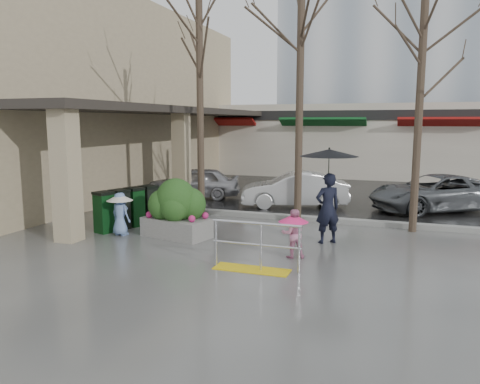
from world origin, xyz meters
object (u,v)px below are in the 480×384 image
Objects in this scene: child_pink at (293,230)px; car_a at (194,183)px; tree_west at (200,56)px; news_boxes at (127,208)px; woman at (328,184)px; child_blue at (120,209)px; tree_mideast at (422,54)px; handrail at (254,253)px; car_b at (294,190)px; planter at (177,209)px; tree_midwest at (301,46)px; car_c at (435,193)px.

car_a reaches higher than child_pink.
news_boxes is (-1.34, -2.25, -4.51)m from tree_west.
child_blue is (-5.42, -1.05, -0.80)m from woman.
tree_mideast reaches higher than child_blue.
handrail is 7.49m from car_b.
planter is (1.52, 0.36, 0.05)m from child_blue.
handrail is 3.52m from planter.
child_blue is 0.56× the size of news_boxes.
handrail is 0.51× the size of car_a.
tree_west is at bearing -180.00° from tree_mideast.
tree_west is 2.79× the size of woman.
tree_mideast is 1.70× the size of car_b.
child_pink is (-0.51, -1.57, -0.86)m from woman.
planter is at bearing -39.88° from child_pink.
tree_midwest is (-0.16, 4.80, 4.86)m from handrail.
woman is at bearing -133.49° from child_pink.
woman is 5.58m from child_blue.
tree_west is 5.74m from car_b.
child_pink is 0.53× the size of news_boxes.
tree_midwest reaches higher than handrail.
news_boxes is at bearing 151.49° from handrail.
woman is 5.16m from car_b.
tree_mideast is at bearing 24.76° from planter.
woman is 1.86m from child_pink.
tree_midwest is 6.26× the size of child_pink.
car_c is (8.24, 6.63, -0.08)m from child_blue.
news_boxes is 0.57× the size of car_a.
planter is 9.19m from car_c.
tree_midwest is at bearing -2.45° from car_b.
car_c is (7.24, 3.51, -4.45)m from tree_west.
car_c reaches higher than child_pink.
planter reaches higher than car_a.
car_c is at bearing 25.88° from tree_west.
tree_mideast is 5.55m from car_c.
child_blue is (-4.36, 1.68, 0.33)m from handrail.
child_blue is 10.58m from car_c.
car_a is (-2.30, 5.98, -0.13)m from planter.
tree_midwest is at bearing -104.35° from child_pink.
tree_midwest is 3.55× the size of planter.
tree_west reaches higher than child_blue.
woman is at bearing -156.90° from child_blue.
car_c is (4.04, 3.51, -4.60)m from tree_midwest.
tree_west is 6.08× the size of child_pink.
woman is (1.22, -2.07, -3.72)m from tree_midwest.
news_boxes is at bearing -55.73° from car_b.
car_c is at bearing 41.01° from tree_midwest.
tree_midwest is 4.43m from woman.
tree_mideast is at bearing -0.00° from tree_midwest.
woman is 0.66× the size of car_a.
tree_mideast is 6.14m from child_pink.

